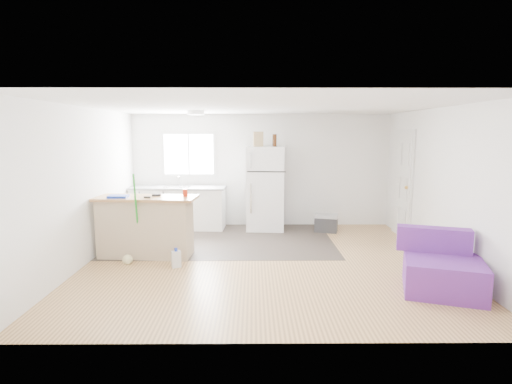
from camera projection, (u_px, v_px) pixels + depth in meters
room at (264, 186)px, 6.14m from camera, size 5.51×5.01×2.41m
vinyl_zone at (224, 240)px, 7.55m from camera, size 4.05×2.50×0.00m
window at (189, 154)px, 8.53m from camera, size 1.18×0.06×0.98m
interior_door at (403, 184)px, 7.72m from camera, size 0.11×0.92×2.10m
ceiling_fixture at (196, 113)px, 7.14m from camera, size 0.30×0.30×0.07m
kitchen_cabinets at (178, 207)px, 8.40m from camera, size 2.02×0.73×1.16m
peninsula at (146, 226)px, 6.50m from camera, size 1.65×0.74×0.99m
refrigerator at (266, 188)px, 8.29m from camera, size 0.81×0.77×1.73m
cooler at (326, 223)px, 8.15m from camera, size 0.54×0.44×0.36m
purple_seat at (441, 269)px, 5.10m from camera, size 1.15×1.14×0.76m
cleaner_jug at (176, 259)px, 6.00m from camera, size 0.16×0.14×0.30m
mop at (130, 249)px, 6.17m from camera, size 0.25×0.39×1.41m
red_cup at (185, 193)px, 6.45m from camera, size 0.11×0.11×0.12m
blue_tray at (118, 196)px, 6.34m from camera, size 0.31×0.23×0.04m
tool_a at (156, 195)px, 6.49m from camera, size 0.15×0.09×0.03m
tool_b at (147, 197)px, 6.29m from camera, size 0.10×0.04×0.03m
cardboard_box at (258, 139)px, 8.06m from camera, size 0.21×0.11×0.30m
bottle_left at (275, 140)px, 8.06m from camera, size 0.07×0.07×0.25m
bottle_right at (274, 140)px, 8.15m from camera, size 0.08×0.08×0.25m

